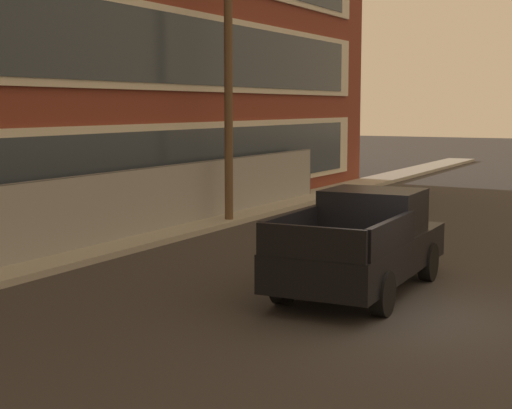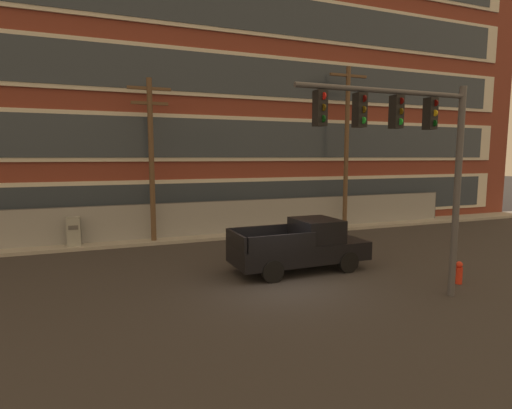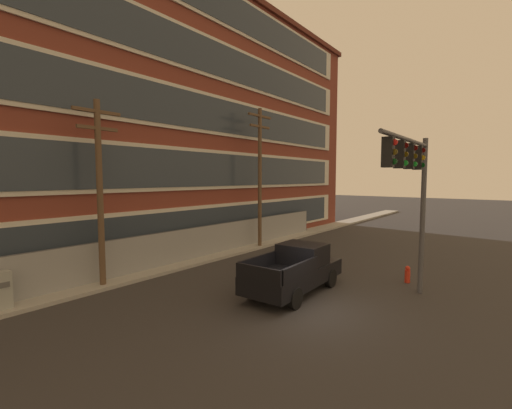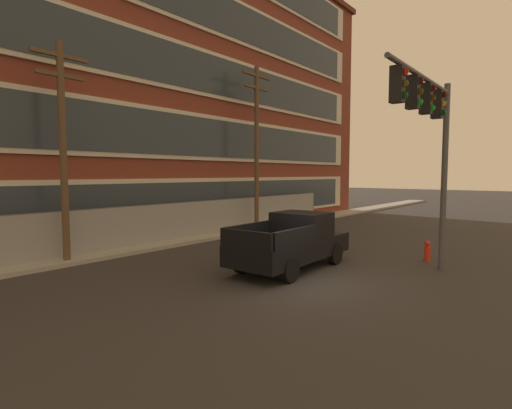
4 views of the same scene
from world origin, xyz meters
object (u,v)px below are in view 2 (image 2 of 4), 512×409
Objects in this scene: electrical_cabinet at (74,233)px; fire_hydrant at (459,273)px; utility_pole_near_corner at (151,155)px; pickup_truck_black at (302,246)px; traffic_signal_mast at (410,141)px; utility_pole_midblock at (347,142)px.

fire_hydrant is (12.69, -10.44, -0.38)m from electrical_cabinet.
utility_pole_near_corner is 10.41× the size of fire_hydrant.
pickup_truck_black is 10.97m from electrical_cabinet.
electrical_cabinet is at bearing 130.57° from traffic_signal_mast.
utility_pole_midblock reaches higher than pickup_truck_black.
traffic_signal_mast reaches higher than fire_hydrant.
pickup_truck_black is 0.56× the size of utility_pole_midblock.
fire_hydrant is at bearing 14.65° from traffic_signal_mast.
traffic_signal_mast is at bearing -73.98° from pickup_truck_black.
utility_pole_near_corner reaches higher than pickup_truck_black.
traffic_signal_mast is 15.34m from electrical_cabinet.
utility_pole_midblock is at bearing -1.10° from electrical_cabinet.
utility_pole_midblock is at bearing 46.64° from pickup_truck_black.
utility_pole_near_corner reaches higher than electrical_cabinet.
electrical_cabinet is (-3.67, 0.10, -3.69)m from utility_pole_near_corner.
fire_hydrant is at bearing -38.60° from pickup_truck_black.
utility_pole_midblock is (11.12, -0.18, 0.76)m from utility_pole_near_corner.
utility_pole_near_corner is (-5.96, 11.14, -0.35)m from traffic_signal_mast.
utility_pole_near_corner is 5.37× the size of electrical_cabinet.
electrical_cabinet is at bearing 178.90° from utility_pole_midblock.
utility_pole_near_corner is at bearing -1.62° from electrical_cabinet.
traffic_signal_mast is 12.64m from utility_pole_near_corner.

